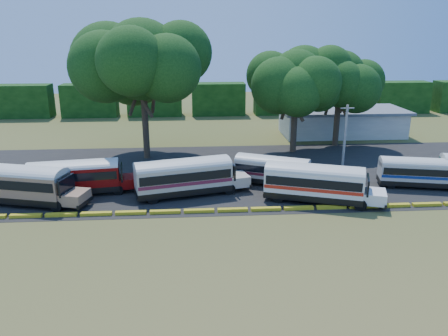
{
  "coord_description": "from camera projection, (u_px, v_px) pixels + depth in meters",
  "views": [
    {
      "loc": [
        -4.84,
        -34.9,
        15.5
      ],
      "look_at": [
        -1.92,
        6.0,
        2.52
      ],
      "focal_mm": 35.0,
      "sensor_mm": 36.0,
      "label": 1
    }
  ],
  "objects": [
    {
      "name": "bus_white_red",
      "position": [
        316.0,
        181.0,
        40.68
      ],
      "size": [
        11.32,
        6.19,
        3.63
      ],
      "rotation": [
        0.0,
        0.0,
        -0.34
      ],
      "color": "black",
      "rests_on": "ground"
    },
    {
      "name": "tree_west",
      "position": [
        142.0,
        60.0,
        51.79
      ],
      "size": [
        13.17,
        13.17,
        16.96
      ],
      "color": "#332019",
      "rests_on": "ground"
    },
    {
      "name": "tree_east",
      "position": [
        340.0,
        75.0,
        58.59
      ],
      "size": [
        8.72,
        8.72,
        13.03
      ],
      "color": "#332019",
      "rests_on": "ground"
    },
    {
      "name": "bus_red",
      "position": [
        77.0,
        175.0,
        42.62
      ],
      "size": [
        10.74,
        4.02,
        3.45
      ],
      "rotation": [
        0.0,
        0.0,
        0.14
      ],
      "color": "black",
      "rests_on": "ground"
    },
    {
      "name": "bus_beige",
      "position": [
        21.0,
        182.0,
        40.17
      ],
      "size": [
        11.55,
        5.6,
        3.69
      ],
      "rotation": [
        0.0,
        0.0,
        -0.27
      ],
      "color": "black",
      "rests_on": "ground"
    },
    {
      "name": "tree_center",
      "position": [
        296.0,
        77.0,
        55.32
      ],
      "size": [
        9.42,
        9.42,
        13.3
      ],
      "color": "#332019",
      "rests_on": "ground"
    },
    {
      "name": "treeline_backdrop",
      "position": [
        218.0,
        99.0,
        82.93
      ],
      "size": [
        130.0,
        4.0,
        6.0
      ],
      "color": "black",
      "rests_on": "ground"
    },
    {
      "name": "bus_cream_east",
      "position": [
        274.0,
        169.0,
        45.28
      ],
      "size": [
        9.45,
        5.95,
        3.07
      ],
      "rotation": [
        0.0,
        0.0,
        -0.43
      ],
      "color": "black",
      "rests_on": "ground"
    },
    {
      "name": "utility_pole",
      "position": [
        345.0,
        135.0,
        51.07
      ],
      "size": [
        1.6,
        0.3,
        7.32
      ],
      "color": "gray",
      "rests_on": "ground"
    },
    {
      "name": "terminal_building",
      "position": [
        341.0,
        122.0,
        67.33
      ],
      "size": [
        19.0,
        9.0,
        4.0
      ],
      "color": "silver",
      "rests_on": "ground"
    },
    {
      "name": "bus_cream_west",
      "position": [
        186.0,
        175.0,
        42.28
      ],
      "size": [
        11.61,
        5.46,
        3.71
      ],
      "rotation": [
        0.0,
        0.0,
        0.25
      ],
      "color": "black",
      "rests_on": "ground"
    },
    {
      "name": "bus_white_blue",
      "position": [
        421.0,
        171.0,
        44.64
      ],
      "size": [
        9.7,
        4.37,
        3.1
      ],
      "rotation": [
        0.0,
        0.0,
        -0.23
      ],
      "color": "black",
      "rests_on": "ground"
    },
    {
      "name": "curb",
      "position": [
        249.0,
        210.0,
        39.1
      ],
      "size": [
        53.7,
        0.45,
        0.3
      ],
      "color": "gold",
      "rests_on": "ground"
    },
    {
      "name": "ground",
      "position": [
        251.0,
        216.0,
        38.19
      ],
      "size": [
        160.0,
        160.0,
        0.0
      ],
      "primitive_type": "plane",
      "color": "#3A4F1A",
      "rests_on": "ground"
    },
    {
      "name": "asphalt_strip",
      "position": [
        246.0,
        173.0,
        49.67
      ],
      "size": [
        64.0,
        24.0,
        0.02
      ],
      "primitive_type": "cube",
      "color": "black",
      "rests_on": "ground"
    }
  ]
}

